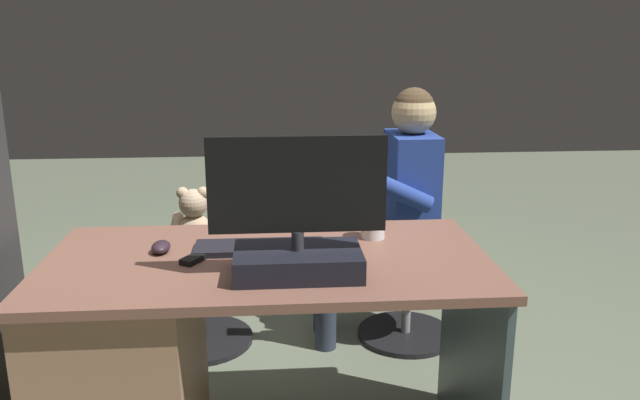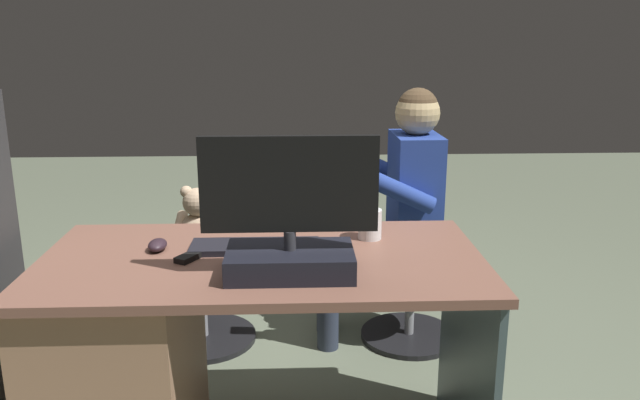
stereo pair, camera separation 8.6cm
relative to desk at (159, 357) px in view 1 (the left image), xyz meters
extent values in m
plane|color=#626B56|center=(-0.36, -0.45, -0.40)|extent=(10.00, 10.00, 0.00)
cube|color=brown|center=(-0.36, 0.00, 0.32)|extent=(1.41, 0.73, 0.03)
cube|color=#A37759|center=(0.11, 0.00, -0.04)|extent=(0.45, 0.67, 0.71)
cube|color=#405356|center=(-1.04, 0.00, -0.04)|extent=(0.02, 0.66, 0.71)
cube|color=black|center=(-0.45, 0.15, 0.38)|extent=(0.37, 0.23, 0.07)
cylinder|color=#333338|center=(-0.45, 0.15, 0.44)|extent=(0.04, 0.04, 0.06)
cube|color=black|center=(-0.45, 0.15, 0.61)|extent=(0.51, 0.02, 0.28)
cube|color=black|center=(-0.45, 0.13, 0.61)|extent=(0.47, 0.00, 0.25)
cube|color=black|center=(-0.34, -0.07, 0.35)|extent=(0.42, 0.14, 0.02)
ellipsoid|color=#2D1F27|center=(-0.02, -0.07, 0.36)|extent=(0.06, 0.10, 0.04)
cylinder|color=white|center=(-0.72, -0.16, 0.39)|extent=(0.08, 0.08, 0.10)
cube|color=black|center=(-0.15, 0.00, 0.35)|extent=(0.12, 0.15, 0.02)
cylinder|color=black|center=(-0.03, -0.87, -0.38)|extent=(0.49, 0.49, 0.03)
cylinder|color=gray|center=(-0.03, -0.87, -0.19)|extent=(0.04, 0.04, 0.37)
cylinder|color=#35383E|center=(-0.03, -0.87, 0.03)|extent=(0.38, 0.38, 0.06)
ellipsoid|color=tan|center=(-0.03, -0.87, 0.15)|extent=(0.17, 0.14, 0.18)
sphere|color=tan|center=(-0.03, -0.87, 0.28)|extent=(0.13, 0.13, 0.13)
sphere|color=beige|center=(-0.03, -0.92, 0.28)|extent=(0.05, 0.05, 0.05)
sphere|color=tan|center=(-0.07, -0.87, 0.33)|extent=(0.05, 0.05, 0.05)
sphere|color=tan|center=(0.02, -0.87, 0.33)|extent=(0.05, 0.05, 0.05)
cylinder|color=tan|center=(-0.11, -0.90, 0.18)|extent=(0.05, 0.13, 0.09)
cylinder|color=tan|center=(0.06, -0.90, 0.18)|extent=(0.05, 0.13, 0.09)
cylinder|color=tan|center=(-0.07, -0.96, 0.09)|extent=(0.06, 0.11, 0.06)
cylinder|color=tan|center=(0.02, -0.96, 0.09)|extent=(0.06, 0.11, 0.06)
cylinder|color=black|center=(-1.01, -0.85, -0.38)|extent=(0.46, 0.46, 0.03)
cylinder|color=gray|center=(-1.01, -0.85, -0.19)|extent=(0.04, 0.04, 0.37)
cylinder|color=#325263|center=(-1.01, -0.85, 0.03)|extent=(0.38, 0.38, 0.06)
cube|color=#263F94|center=(-1.01, -0.85, 0.32)|extent=(0.21, 0.32, 0.53)
sphere|color=tan|center=(-1.01, -0.85, 0.68)|extent=(0.20, 0.20, 0.20)
sphere|color=#4F3C28|center=(-1.01, -0.85, 0.70)|extent=(0.18, 0.18, 0.18)
cylinder|color=#263F94|center=(-0.86, -0.65, 0.40)|extent=(0.42, 0.08, 0.25)
cylinder|color=#263F94|center=(-0.86, -1.05, 0.40)|extent=(0.42, 0.08, 0.25)
cylinder|color=#2D3445|center=(-0.81, -0.76, 0.08)|extent=(0.39, 0.12, 0.11)
cylinder|color=#2D3445|center=(-0.61, -0.77, -0.17)|extent=(0.10, 0.10, 0.45)
cylinder|color=#2D3445|center=(-0.81, -0.94, 0.08)|extent=(0.39, 0.12, 0.11)
cylinder|color=#2D3445|center=(-0.62, -0.94, -0.17)|extent=(0.10, 0.10, 0.45)
camera|label=1|loc=(-0.38, 1.91, 1.04)|focal=35.75mm
camera|label=2|loc=(-0.47, 1.91, 1.04)|focal=35.75mm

